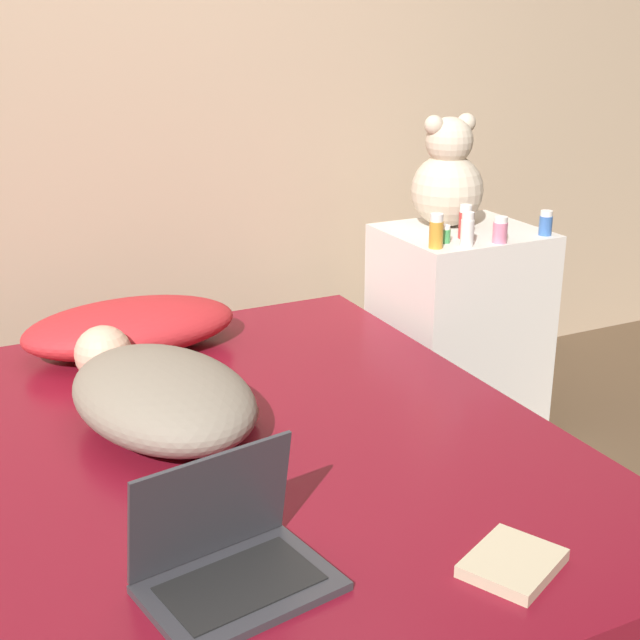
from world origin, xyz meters
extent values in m
plane|color=brown|center=(0.00, 0.00, 0.00)|extent=(12.00, 12.00, 0.00)
cube|color=tan|center=(0.00, 1.18, 1.30)|extent=(8.00, 0.06, 2.60)
cube|color=#4C331E|center=(0.00, 0.00, 0.15)|extent=(1.61, 1.80, 0.29)
cube|color=maroon|center=(0.00, 0.00, 0.38)|extent=(1.58, 1.77, 0.17)
cube|color=silver|center=(1.12, 0.62, 0.36)|extent=(0.50, 0.44, 0.71)
ellipsoid|color=red|center=(0.00, 0.69, 0.53)|extent=(0.63, 0.35, 0.14)
ellipsoid|color=gray|center=(-0.07, 0.14, 0.55)|extent=(0.48, 0.64, 0.17)
sphere|color=#DBAD8E|center=(-0.12, 0.50, 0.54)|extent=(0.15, 0.15, 0.15)
cylinder|color=#DBAD8E|center=(0.10, 0.20, 0.49)|extent=(0.10, 0.27, 0.06)
cube|color=#333338|center=(-0.13, -0.52, 0.47)|extent=(0.36, 0.28, 0.02)
cube|color=black|center=(-0.13, -0.52, 0.48)|extent=(0.29, 0.20, 0.00)
cube|color=#333338|center=(-0.15, -0.43, 0.59)|extent=(0.32, 0.10, 0.22)
cube|color=black|center=(-0.15, -0.43, 0.59)|extent=(0.29, 0.09, 0.19)
sphere|color=beige|center=(1.10, 0.70, 0.84)|extent=(0.24, 0.24, 0.24)
sphere|color=beige|center=(1.10, 0.70, 1.00)|extent=(0.16, 0.16, 0.16)
sphere|color=beige|center=(1.03, 0.70, 1.05)|extent=(0.06, 0.06, 0.06)
sphere|color=beige|center=(1.16, 0.70, 1.05)|extent=(0.06, 0.06, 0.06)
cylinder|color=pink|center=(1.12, 0.44, 0.75)|extent=(0.05, 0.05, 0.07)
cylinder|color=white|center=(1.12, 0.44, 0.79)|extent=(0.04, 0.04, 0.02)
cylinder|color=#3D8E4C|center=(0.97, 0.51, 0.74)|extent=(0.03, 0.03, 0.04)
cylinder|color=white|center=(0.97, 0.51, 0.76)|extent=(0.03, 0.03, 0.01)
cylinder|color=#B72D2D|center=(1.06, 0.53, 0.76)|extent=(0.04, 0.04, 0.08)
cylinder|color=white|center=(1.06, 0.53, 0.81)|extent=(0.04, 0.04, 0.02)
cylinder|color=#3866B2|center=(1.31, 0.45, 0.75)|extent=(0.04, 0.04, 0.06)
cylinder|color=white|center=(1.31, 0.45, 0.79)|extent=(0.04, 0.04, 0.02)
cylinder|color=white|center=(1.00, 0.45, 0.76)|extent=(0.04, 0.04, 0.08)
cylinder|color=white|center=(1.00, 0.45, 0.81)|extent=(0.04, 0.04, 0.02)
cylinder|color=gold|center=(0.91, 0.47, 0.76)|extent=(0.04, 0.04, 0.08)
cylinder|color=white|center=(0.91, 0.47, 0.81)|extent=(0.04, 0.04, 0.02)
cube|color=#C6B793|center=(0.33, -0.68, 0.47)|extent=(0.22, 0.20, 0.02)
camera|label=1|loc=(-0.58, -1.75, 1.43)|focal=50.00mm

